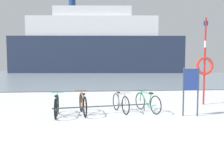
% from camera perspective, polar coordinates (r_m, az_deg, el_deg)
% --- Properties ---
extents(ground, '(80.00, 132.00, 0.08)m').
position_cam_1_polar(ground, '(60.08, -4.93, 2.58)').
color(ground, silver).
extents(bike_rack, '(3.61, 0.65, 0.31)m').
position_cam_1_polar(bike_rack, '(8.44, -2.26, -5.65)').
color(bike_rack, '#4C5156').
rests_on(bike_rack, ground).
extents(bicycle_0, '(0.46, 1.66, 0.81)m').
position_cam_1_polar(bicycle_0, '(8.21, -13.68, -5.35)').
color(bicycle_0, black).
rests_on(bicycle_0, ground).
extents(bicycle_1, '(0.46, 1.71, 0.85)m').
position_cam_1_polar(bicycle_1, '(8.35, -7.30, -5.00)').
color(bicycle_1, black).
rests_on(bicycle_1, ground).
extents(bicycle_2, '(0.54, 1.59, 0.80)m').
position_cam_1_polar(bicycle_2, '(8.69, 2.15, -4.72)').
color(bicycle_2, black).
rests_on(bicycle_2, ground).
extents(bicycle_3, '(0.66, 1.69, 0.81)m').
position_cam_1_polar(bicycle_3, '(8.88, 8.82, -4.52)').
color(bicycle_3, black).
rests_on(bicycle_3, ground).
extents(info_sign, '(0.55, 0.12, 1.71)m').
position_cam_1_polar(info_sign, '(8.37, 19.13, 0.05)').
color(info_sign, '#33383D').
rests_on(info_sign, ground).
extents(rescue_post, '(0.84, 0.13, 3.93)m').
position_cam_1_polar(rescue_post, '(11.22, 22.13, 4.61)').
color(rescue_post, red).
rests_on(rescue_post, ground).
extents(ferry_ship, '(50.64, 16.34, 23.67)m').
position_cam_1_polar(ferry_ship, '(69.92, -4.01, 9.36)').
color(ferry_ship, '#232D47').
rests_on(ferry_ship, ground).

